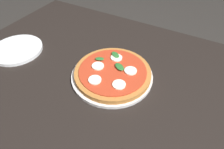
# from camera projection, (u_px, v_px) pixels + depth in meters

# --- Properties ---
(dining_table) EXTENTS (1.46, 0.94, 0.73)m
(dining_table) POSITION_uv_depth(u_px,v_px,m) (126.00, 107.00, 0.74)
(dining_table) COLOR black
(dining_table) RESTS_ON ground_plane
(serving_tray) EXTENTS (0.30, 0.30, 0.01)m
(serving_tray) POSITION_uv_depth(u_px,v_px,m) (112.00, 75.00, 0.73)
(serving_tray) COLOR silver
(serving_tray) RESTS_ON dining_table
(pizza) EXTENTS (0.28, 0.28, 0.03)m
(pizza) POSITION_uv_depth(u_px,v_px,m) (113.00, 72.00, 0.71)
(pizza) COLOR #B27033
(pizza) RESTS_ON serving_tray
(plate_white) EXTENTS (0.22, 0.22, 0.01)m
(plate_white) POSITION_uv_depth(u_px,v_px,m) (17.00, 49.00, 0.84)
(plate_white) COLOR white
(plate_white) RESTS_ON dining_table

